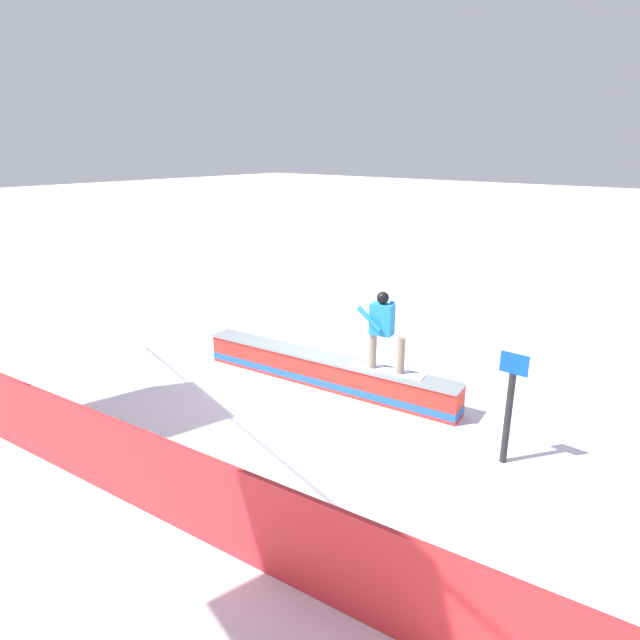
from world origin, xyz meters
TOP-DOWN VIEW (x-y plane):
  - ground_plane at (0.00, 0.00)m, footprint 120.00×120.00m
  - grind_box at (0.00, 0.00)m, footprint 5.43×1.23m
  - snowboarder at (-1.21, -0.15)m, footprint 1.44×0.58m
  - safety_fence at (0.00, 4.51)m, footprint 12.77×1.75m
  - trail_marker at (-3.74, 0.36)m, footprint 0.40×0.10m

SIDE VIEW (x-z plane):
  - ground_plane at x=0.00m, z-range 0.00..0.00m
  - grind_box at x=0.00m, z-range -0.03..0.58m
  - safety_fence at x=0.00m, z-range 0.00..1.19m
  - trail_marker at x=-3.74m, z-range 0.07..1.79m
  - snowboarder at x=-1.21m, z-range 0.67..2.14m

